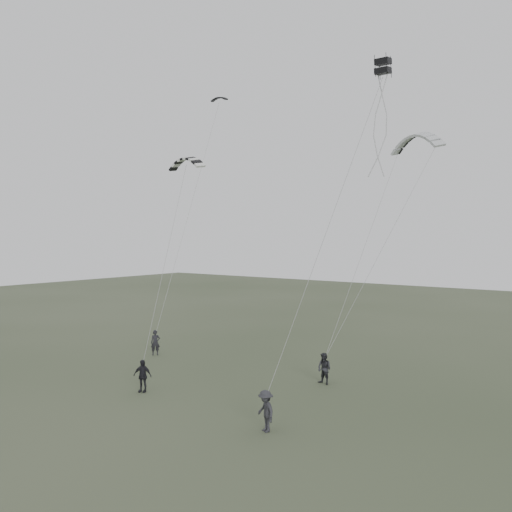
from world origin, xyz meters
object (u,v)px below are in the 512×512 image
Objects in this scene: flyer_left at (155,343)px; flyer_far at (266,411)px; kite_dark_small at (219,98)px; flyer_right at (324,369)px; kite_pale_large at (416,135)px; flyer_center at (142,376)px; kite_box at (383,66)px; kite_striped at (186,158)px.

flyer_left is 0.99× the size of flyer_far.
flyer_far is 26.88m from kite_dark_small.
flyer_left is 13.52m from flyer_right.
kite_pale_large is at bearing 83.26° from flyer_right.
flyer_left is 8.85m from flyer_center.
kite_box is at bearing -33.34° from kite_dark_small.
kite_dark_small is 18.90m from kite_box.
flyer_left is 0.63× the size of kite_striped.
kite_striped reaches higher than flyer_far.
flyer_right is at bearing 20.63° from flyer_center.
flyer_far is 0.63× the size of kite_striped.
kite_pale_large is (16.02, 8.96, 14.63)m from flyer_left.
kite_dark_small reaches higher than flyer_left.
flyer_center is 8.82m from flyer_far.
flyer_left is at bearing -128.50° from kite_pale_large.
flyer_left is 2.51× the size of kite_box.
kite_dark_small is 15.89m from kite_pale_large.
flyer_far is at bearing -74.25° from flyer_left.
kite_pale_large reaches higher than flyer_right.
kite_box is (14.48, -1.45, 2.83)m from kite_striped.
flyer_right is at bearing 127.20° from flyer_far.
kite_box reaches higher than kite_pale_large.
kite_box is at bearing 87.29° from flyer_far.
kite_dark_small reaches higher than kite_box.
kite_dark_small reaches higher than flyer_right.
flyer_right is 16.93m from kite_pale_large.
flyer_right is 2.52× the size of kite_box.
flyer_right is 0.99× the size of flyer_far.
flyer_center is at bearing -76.74° from kite_dark_small.
kite_striped is (-11.37, 6.80, 13.04)m from flyer_far.
kite_striped reaches higher than flyer_center.
kite_pale_large is (9.97, 15.43, 14.63)m from flyer_center.
kite_pale_large is at bearing 97.76° from kite_box.
kite_dark_small is at bearing 163.95° from flyer_far.
kite_box is at bearing -57.45° from kite_pale_large.
kite_dark_small is (1.00, 6.06, 18.94)m from flyer_left.
kite_pale_large is at bearing 33.48° from flyer_center.
flyer_left is 1.01× the size of flyer_center.
flyer_left reaches higher than flyer_center.
flyer_left is at bearing -166.19° from flyer_right.
flyer_right is 0.45× the size of kite_pale_large.
kite_dark_small is at bearing 167.58° from flyer_right.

